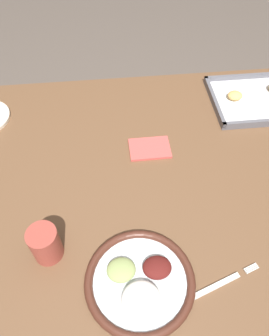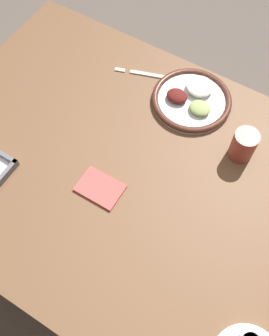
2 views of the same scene
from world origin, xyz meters
name	(u,v)px [view 2 (image 2 of 2)]	position (x,y,z in m)	size (l,w,h in m)	color
ground_plane	(133,248)	(0.00, 0.00, 0.00)	(8.00, 8.00, 0.00)	#564C44
dining_table	(132,187)	(0.00, 0.00, 0.63)	(1.27, 0.90, 0.72)	brown
dinner_plate	(192,99)	(-0.03, -0.31, 0.73)	(0.25, 0.25, 0.04)	silver
fork	(150,75)	(0.13, -0.33, 0.72)	(0.21, 0.08, 0.00)	silver
drinking_cup	(243,145)	(-0.23, -0.21, 0.77)	(0.07, 0.07, 0.10)	#993D33
napkin	(100,188)	(0.05, 0.09, 0.73)	(0.12, 0.09, 0.01)	#CC4C47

